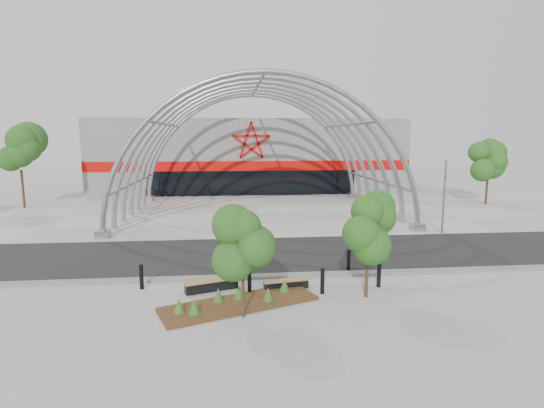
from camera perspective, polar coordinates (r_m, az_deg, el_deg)
The scene contains 19 objects.
ground at distance 19.28m, azimuth 1.18°, elevation -9.55°, with size 140.00×140.00×0.00m, color gray.
road at distance 22.60m, azimuth 0.12°, elevation -6.70°, with size 140.00×7.00×0.02m, color black.
forecourt at distance 34.26m, azimuth -1.88°, elevation -1.22°, with size 60.00×17.00×0.04m, color #A19D90.
kerb at distance 19.03m, azimuth 1.27°, elevation -9.62°, with size 60.00×0.50×0.12m, color slate.
arena_building at distance 51.68m, azimuth -3.21°, elevation 6.69°, with size 34.00×15.24×8.00m.
vault_canopy at distance 34.27m, azimuth -1.88°, elevation -1.23°, with size 20.80×15.80×20.36m.
planting_bed at distance 16.09m, azimuth -4.66°, elevation -12.91°, with size 6.05×3.78×0.61m.
signal_pole at distance 28.81m, azimuth 22.13°, elevation 1.05°, with size 0.26×0.67×4.71m.
street_tree_0 at distance 14.33m, azimuth -3.97°, elevation -5.51°, with size 1.56×1.56×3.56m.
street_tree_1 at distance 16.42m, azimuth 12.86°, elevation -2.57°, with size 1.71×1.71×4.05m.
bench_0 at distance 17.58m, azimuth -8.13°, elevation -10.76°, with size 2.23×1.14×0.46m.
bench_1 at distance 17.61m, azimuth 1.89°, elevation -10.74°, with size 1.91×0.70×0.39m.
bollard_0 at distance 18.27m, azimuth -17.15°, elevation -9.33°, with size 0.17×0.17×1.03m, color black.
bollard_1 at distance 16.97m, azimuth -3.05°, elevation -10.41°, with size 0.16×0.16×1.00m, color black.
bollard_2 at distance 17.12m, azimuth 6.80°, elevation -10.24°, with size 0.16×0.16×1.03m, color black.
bollard_3 at distance 18.24m, azimuth 14.19°, elevation -9.18°, with size 0.17×0.17×1.06m, color black.
bollard_4 at distance 19.97m, azimuth 10.26°, elevation -7.48°, with size 0.17×0.17×1.03m, color black.
bg_tree_0 at distance 42.13m, azimuth -30.81°, elevation 5.76°, with size 3.00×3.00×6.45m.
bg_tree_1 at distance 42.97m, azimuth 27.18°, elevation 5.56°, with size 2.70×2.70×5.91m.
Camera 1 is at (-2.17, -18.14, 6.18)m, focal length 28.00 mm.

